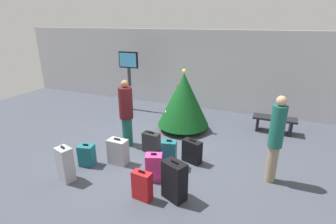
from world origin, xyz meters
TOP-DOWN VIEW (x-y plane):
  - ground_plane at (0.00, 0.00)m, footprint 16.00×16.00m
  - back_wall at (0.00, 3.91)m, footprint 16.00×0.20m
  - holiday_tree at (0.26, 1.58)m, footprint 1.58×1.58m
  - flight_info_kiosk at (-2.24, 2.62)m, footprint 0.74×0.12m
  - waiting_bench at (2.88, 2.44)m, footprint 1.25×0.44m
  - traveller_0 at (2.87, -0.28)m, footprint 0.40×0.40m
  - traveller_1 at (-0.80, 0.02)m, footprint 0.51×0.51m
  - suitcase_0 at (-1.14, -1.26)m, footprint 0.39×0.34m
  - suitcase_1 at (0.57, -1.18)m, footprint 0.41×0.36m
  - suitcase_2 at (-0.03, -0.10)m, footprint 0.46×0.28m
  - suitcase_3 at (0.64, -1.84)m, footprint 0.39×0.23m
  - suitcase_4 at (-0.50, -0.91)m, footprint 0.46×0.28m
  - suitcase_5 at (0.68, -0.61)m, footprint 0.37×0.31m
  - suitcase_6 at (-1.14, -1.92)m, footprint 0.39×0.33m
  - suitcase_7 at (1.20, -1.60)m, footprint 0.52×0.43m
  - suitcase_8 at (1.10, -0.19)m, footprint 0.51×0.35m

SIDE VIEW (x-z plane):
  - ground_plane at x=0.00m, z-range 0.00..0.00m
  - suitcase_0 at x=-1.14m, z-range -0.02..0.52m
  - suitcase_2 at x=-0.03m, z-range -0.02..0.54m
  - suitcase_8 at x=1.10m, z-range -0.02..0.58m
  - suitcase_3 at x=0.64m, z-range -0.02..0.60m
  - suitcase_1 at x=0.57m, z-range -0.02..0.61m
  - suitcase_4 at x=-0.50m, z-range -0.02..0.63m
  - suitcase_5 at x=0.68m, z-range -0.02..0.68m
  - waiting_bench at x=2.88m, z-range 0.11..0.59m
  - suitcase_6 at x=-1.14m, z-range -0.02..0.78m
  - suitcase_7 at x=1.20m, z-range -0.02..0.80m
  - traveller_1 at x=-0.80m, z-range 0.05..1.86m
  - holiday_tree at x=0.26m, z-range 0.02..1.93m
  - traveller_0 at x=2.87m, z-range 0.07..1.96m
  - back_wall at x=0.00m, z-range 0.00..2.93m
  - flight_info_kiosk at x=-2.24m, z-range 0.39..2.57m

